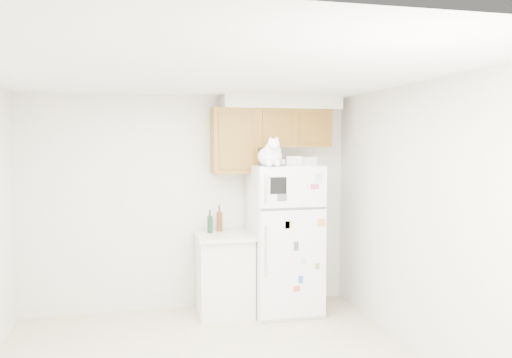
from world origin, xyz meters
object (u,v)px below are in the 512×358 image
object	(u,v)px
bottle_amber	(219,218)
refrigerator	(284,239)
storage_box_back	(294,160)
bottle_green	(210,221)
storage_box_front	(309,161)
cat	(271,155)
base_counter	(224,273)

from	to	relation	value
bottle_amber	refrigerator	bearing A→B (deg)	-19.60
refrigerator	storage_box_back	xyz separation A→B (m)	(0.13, 0.04, 0.90)
storage_box_back	bottle_green	bearing A→B (deg)	-172.20
storage_box_back	storage_box_front	distance (m)	0.17
refrigerator	bottle_amber	size ratio (longest dim) A/B	5.54
cat	storage_box_front	world-z (taller)	cat
cat	bottle_green	distance (m)	1.07
base_counter	bottle_green	xyz separation A→B (m)	(-0.15, 0.10, 0.59)
storage_box_back	storage_box_front	world-z (taller)	storage_box_back
cat	bottle_amber	world-z (taller)	cat
base_counter	cat	distance (m)	1.47
cat	bottle_green	xyz separation A→B (m)	(-0.61, 0.42, -0.77)
cat	storage_box_back	world-z (taller)	cat
refrigerator	bottle_green	size ratio (longest dim) A/B	6.34
refrigerator	bottle_amber	bearing A→B (deg)	160.40
storage_box_front	base_counter	bearing A→B (deg)	156.52
cat	bottle_green	bearing A→B (deg)	145.42
cat	refrigerator	bearing A→B (deg)	47.48
refrigerator	storage_box_back	size ratio (longest dim) A/B	9.44
base_counter	storage_box_back	world-z (taller)	storage_box_back
storage_box_back	bottle_green	xyz separation A→B (m)	(-0.97, 0.13, -0.70)
refrigerator	storage_box_front	size ratio (longest dim) A/B	11.33
storage_box_back	storage_box_front	xyz separation A→B (m)	(0.15, -0.07, -0.01)
bottle_amber	bottle_green	bearing A→B (deg)	-145.20
storage_box_front	refrigerator	bearing A→B (deg)	157.02
cat	storage_box_back	distance (m)	0.46
storage_box_front	bottle_amber	size ratio (longest dim) A/B	0.49
cat	storage_box_front	size ratio (longest dim) A/B	3.11
cat	storage_box_back	bearing A→B (deg)	39.13
refrigerator	cat	bearing A→B (deg)	-132.52
refrigerator	storage_box_back	distance (m)	0.91
storage_box_front	bottle_green	distance (m)	1.33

